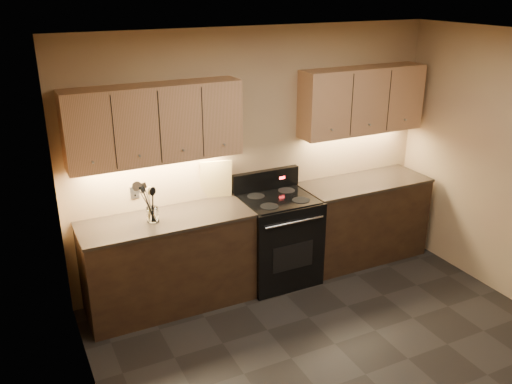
% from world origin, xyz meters
% --- Properties ---
extents(floor, '(4.00, 4.00, 0.00)m').
position_xyz_m(floor, '(0.00, 0.00, 0.00)').
color(floor, black).
rests_on(floor, ground).
extents(ceiling, '(4.00, 4.00, 0.00)m').
position_xyz_m(ceiling, '(0.00, 0.00, 2.60)').
color(ceiling, silver).
rests_on(ceiling, wall_back).
extents(wall_back, '(4.00, 0.04, 2.60)m').
position_xyz_m(wall_back, '(0.00, 2.00, 1.30)').
color(wall_back, tan).
rests_on(wall_back, ground).
extents(wall_left, '(0.04, 4.00, 2.60)m').
position_xyz_m(wall_left, '(-2.00, 0.00, 1.30)').
color(wall_left, tan).
rests_on(wall_left, ground).
extents(counter_left, '(1.62, 0.62, 0.93)m').
position_xyz_m(counter_left, '(-1.10, 1.70, 0.47)').
color(counter_left, black).
rests_on(counter_left, ground).
extents(counter_right, '(1.46, 0.62, 0.93)m').
position_xyz_m(counter_right, '(1.18, 1.70, 0.47)').
color(counter_right, black).
rests_on(counter_right, ground).
extents(stove, '(0.76, 0.68, 1.14)m').
position_xyz_m(stove, '(0.08, 1.68, 0.48)').
color(stove, black).
rests_on(stove, ground).
extents(upper_cab_left, '(1.60, 0.30, 0.70)m').
position_xyz_m(upper_cab_left, '(-1.10, 1.85, 1.80)').
color(upper_cab_left, tan).
rests_on(upper_cab_left, wall_back).
extents(upper_cab_right, '(1.44, 0.30, 0.70)m').
position_xyz_m(upper_cab_right, '(1.18, 1.85, 1.80)').
color(upper_cab_right, tan).
rests_on(upper_cab_right, wall_back).
extents(outlet_plate, '(0.08, 0.01, 0.12)m').
position_xyz_m(outlet_plate, '(-1.30, 1.99, 1.12)').
color(outlet_plate, '#B2B5BA').
rests_on(outlet_plate, wall_back).
extents(utensil_crock, '(0.12, 0.12, 0.14)m').
position_xyz_m(utensil_crock, '(-1.23, 1.68, 0.99)').
color(utensil_crock, white).
rests_on(utensil_crock, counter_left).
extents(cutting_board, '(0.33, 0.14, 0.40)m').
position_xyz_m(cutting_board, '(-0.48, 1.96, 1.13)').
color(cutting_board, tan).
rests_on(cutting_board, counter_left).
extents(wooden_spoon, '(0.10, 0.13, 0.31)m').
position_xyz_m(wooden_spoon, '(-1.25, 1.69, 1.10)').
color(wooden_spoon, tan).
rests_on(wooden_spoon, utensil_crock).
extents(black_spoon, '(0.07, 0.12, 0.34)m').
position_xyz_m(black_spoon, '(-1.22, 1.70, 1.11)').
color(black_spoon, black).
rests_on(black_spoon, utensil_crock).
extents(black_turner, '(0.19, 0.15, 0.37)m').
position_xyz_m(black_turner, '(-1.22, 1.66, 1.12)').
color(black_turner, black).
rests_on(black_turner, utensil_crock).
extents(steel_spatula, '(0.17, 0.13, 0.39)m').
position_xyz_m(steel_spatula, '(-1.21, 1.70, 1.13)').
color(steel_spatula, silver).
rests_on(steel_spatula, utensil_crock).
extents(steel_skimmer, '(0.23, 0.14, 0.40)m').
position_xyz_m(steel_skimmer, '(-1.20, 1.68, 1.14)').
color(steel_skimmer, silver).
rests_on(steel_skimmer, utensil_crock).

